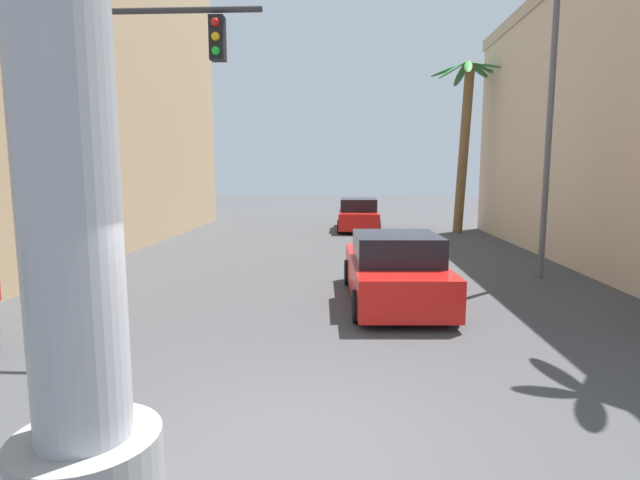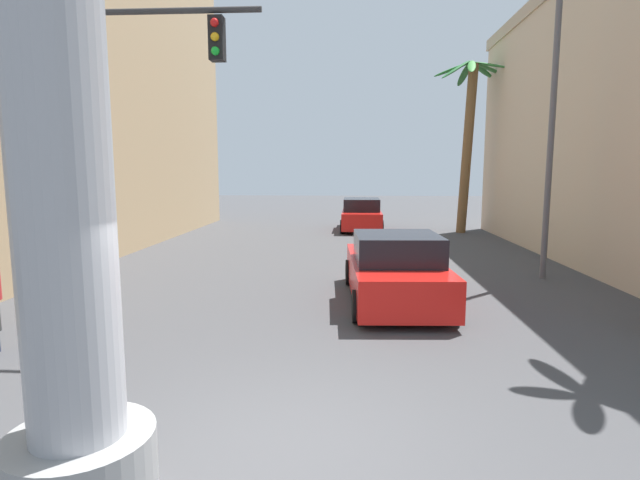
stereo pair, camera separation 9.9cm
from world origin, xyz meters
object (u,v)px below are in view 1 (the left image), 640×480
at_px(car_far, 358,215).
at_px(palm_tree_far_right, 465,129).
at_px(car_lead, 394,271).
at_px(traffic_light_mast, 65,107).
at_px(street_lamp, 537,102).

relative_size(car_far, palm_tree_far_right, 0.59).
relative_size(car_lead, palm_tree_far_right, 0.60).
bearing_deg(car_far, traffic_light_mast, -108.30).
bearing_deg(car_lead, traffic_light_mast, -156.87).
height_order(traffic_light_mast, car_far, traffic_light_mast).
height_order(street_lamp, traffic_light_mast, street_lamp).
xyz_separation_m(street_lamp, traffic_light_mast, (-9.74, -5.22, -0.71)).
height_order(street_lamp, car_far, street_lamp).
bearing_deg(car_lead, palm_tree_far_right, 71.10).
distance_m(traffic_light_mast, car_far, 17.59).
relative_size(traffic_light_mast, palm_tree_far_right, 0.70).
bearing_deg(palm_tree_far_right, street_lamp, -93.11).
xyz_separation_m(car_lead, palm_tree_far_right, (4.44, 12.98, 4.12)).
xyz_separation_m(car_far, palm_tree_far_right, (4.87, -0.93, 4.09)).
relative_size(street_lamp, traffic_light_mast, 1.39).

